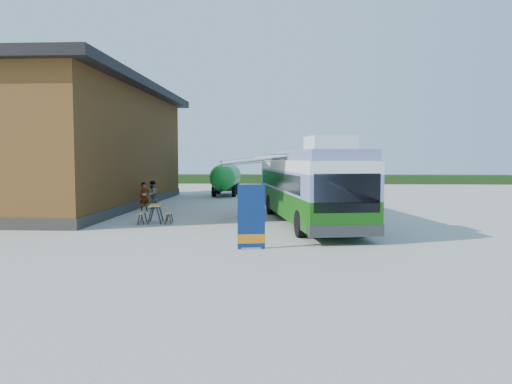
# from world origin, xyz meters

# --- Properties ---
(ground) EXTENTS (100.00, 100.00, 0.00)m
(ground) POSITION_xyz_m (0.00, 0.00, 0.00)
(ground) COLOR #BCB7AD
(ground) RESTS_ON ground
(barn) EXTENTS (9.60, 21.20, 7.50)m
(barn) POSITION_xyz_m (-10.50, 10.00, 3.59)
(barn) COLOR brown
(barn) RESTS_ON ground
(hedge) EXTENTS (40.00, 3.00, 1.00)m
(hedge) POSITION_xyz_m (8.00, 38.00, 0.50)
(hedge) COLOR #264419
(hedge) RESTS_ON ground
(bus) EXTENTS (4.76, 12.69, 3.82)m
(bus) POSITION_xyz_m (3.11, 3.03, 1.82)
(bus) COLOR #1A5F0F
(bus) RESTS_ON ground
(awning) EXTENTS (3.55, 4.95, 0.54)m
(awning) POSITION_xyz_m (0.71, 3.27, 2.77)
(awning) COLOR white
(awning) RESTS_ON ground
(banner) EXTENTS (0.92, 0.29, 2.14)m
(banner) POSITION_xyz_m (0.97, -3.68, 0.87)
(banner) COLOR navy
(banner) RESTS_ON ground
(picnic_table) EXTENTS (1.68, 1.54, 0.85)m
(picnic_table) POSITION_xyz_m (-3.84, 2.53, 0.63)
(picnic_table) COLOR tan
(picnic_table) RESTS_ON ground
(person_a) EXTENTS (0.71, 0.69, 1.64)m
(person_a) POSITION_xyz_m (-5.70, 7.28, 0.82)
(person_a) COLOR #999999
(person_a) RESTS_ON ground
(person_b) EXTENTS (0.89, 0.98, 1.64)m
(person_b) POSITION_xyz_m (-5.70, 8.94, 0.82)
(person_b) COLOR #999999
(person_b) RESTS_ON ground
(slurry_tanker) EXTENTS (2.00, 6.72, 2.48)m
(slurry_tanker) POSITION_xyz_m (-2.55, 19.30, 1.43)
(slurry_tanker) COLOR #188426
(slurry_tanker) RESTS_ON ground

